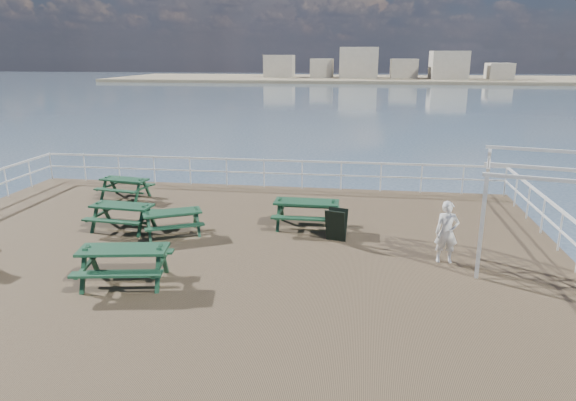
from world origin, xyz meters
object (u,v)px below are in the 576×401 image
at_px(picnic_table_d, 124,258).
at_px(picnic_table_a, 125,184).
at_px(picnic_table_e, 172,218).
at_px(person, 447,232).
at_px(picnic_table_c, 306,208).
at_px(trellis_arbor, 535,221).
at_px(picnic_table_b, 122,212).

bearing_deg(picnic_table_d, picnic_table_a, 105.30).
xyz_separation_m(picnic_table_e, person, (7.34, -0.94, 0.27)).
height_order(picnic_table_d, person, person).
height_order(picnic_table_c, trellis_arbor, trellis_arbor).
xyz_separation_m(picnic_table_c, picnic_table_d, (-3.58, -4.40, 0.01)).
distance_m(picnic_table_c, person, 4.24).
relative_size(picnic_table_b, person, 1.22).
relative_size(picnic_table_c, person, 1.22).
distance_m(picnic_table_a, picnic_table_b, 3.55).
xyz_separation_m(picnic_table_e, trellis_arbor, (9.13, -1.49, 0.82)).
distance_m(picnic_table_e, trellis_arbor, 9.29).
xyz_separation_m(picnic_table_b, person, (8.93, -1.14, 0.22)).
bearing_deg(picnic_table_d, person, 7.48).
height_order(picnic_table_e, person, person).
relative_size(picnic_table_c, picnic_table_e, 0.93).
distance_m(picnic_table_c, trellis_arbor, 6.12).
height_order(picnic_table_a, picnic_table_e, picnic_table_a).
height_order(picnic_table_b, trellis_arbor, trellis_arbor).
bearing_deg(picnic_table_c, picnic_table_b, -169.29).
bearing_deg(picnic_table_c, picnic_table_a, 161.63).
bearing_deg(person, picnic_table_c, 148.41).
bearing_deg(picnic_table_b, picnic_table_a, 119.24).
bearing_deg(picnic_table_c, person, -29.80).
xyz_separation_m(picnic_table_b, picnic_table_d, (1.68, -3.42, 0.05)).
xyz_separation_m(picnic_table_b, trellis_arbor, (10.72, -1.70, 0.77)).
bearing_deg(picnic_table_d, picnic_table_e, 81.61).
height_order(trellis_arbor, person, trellis_arbor).
bearing_deg(picnic_table_a, picnic_table_b, -56.54).
bearing_deg(picnic_table_e, picnic_table_c, -9.38).
height_order(picnic_table_b, picnic_table_e, picnic_table_b).
bearing_deg(person, picnic_table_d, -164.12).
bearing_deg(person, trellis_arbor, -18.83).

